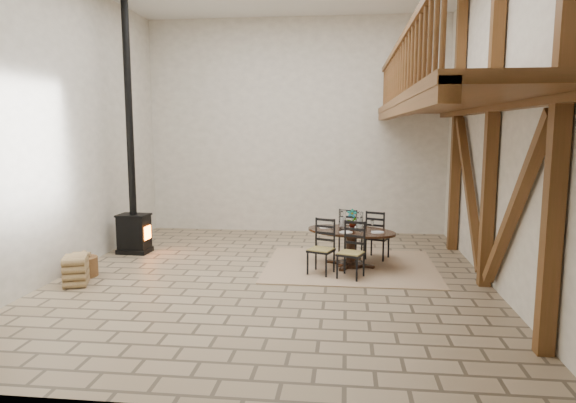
# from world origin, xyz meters

# --- Properties ---
(ground) EXTENTS (8.00, 8.00, 0.00)m
(ground) POSITION_xyz_m (0.00, 0.00, 0.00)
(ground) COLOR #9C8668
(ground) RESTS_ON ground
(room_shell) EXTENTS (7.02, 8.02, 5.01)m
(room_shell) POSITION_xyz_m (1.19, 0.00, 3.01)
(room_shell) COLOR white
(room_shell) RESTS_ON ground
(rug) EXTENTS (3.00, 2.50, 0.02)m
(rug) POSITION_xyz_m (1.30, 0.89, 0.01)
(rug) COLOR tan
(rug) RESTS_ON ground
(dining_table) EXTENTS (1.86, 2.00, 1.04)m
(dining_table) POSITION_xyz_m (1.30, 0.89, 0.39)
(dining_table) COLOR black
(dining_table) RESTS_ON ground
(wood_stove) EXTENTS (0.63, 0.50, 5.00)m
(wood_stove) POSITION_xyz_m (-2.97, 1.45, 1.14)
(wood_stove) COLOR black
(wood_stove) RESTS_ON ground
(log_basket) EXTENTS (0.49, 0.49, 0.41)m
(log_basket) POSITION_xyz_m (-3.16, -0.22, 0.18)
(log_basket) COLOR brown
(log_basket) RESTS_ON ground
(log_stack) EXTENTS (0.49, 0.56, 0.47)m
(log_stack) POSITION_xyz_m (-3.00, -0.72, 0.24)
(log_stack) COLOR tan
(log_stack) RESTS_ON ground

